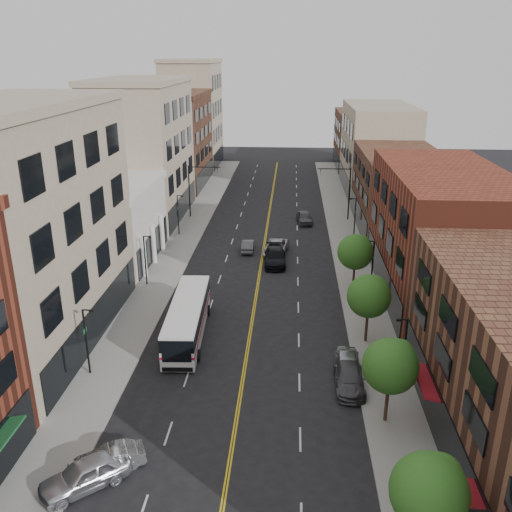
% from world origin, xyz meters
% --- Properties ---
extents(ground, '(220.00, 220.00, 0.00)m').
position_xyz_m(ground, '(0.00, 0.00, 0.00)').
color(ground, black).
rests_on(ground, ground).
extents(sidewalk_left, '(4.00, 110.00, 0.15)m').
position_xyz_m(sidewalk_left, '(-10.00, 35.00, 0.07)').
color(sidewalk_left, gray).
rests_on(sidewalk_left, ground).
extents(sidewalk_right, '(4.00, 110.00, 0.15)m').
position_xyz_m(sidewalk_right, '(10.00, 35.00, 0.07)').
color(sidewalk_right, gray).
rests_on(sidewalk_right, ground).
extents(bldg_l_tanoffice, '(10.00, 22.00, 18.00)m').
position_xyz_m(bldg_l_tanoffice, '(-17.00, 13.00, 9.00)').
color(bldg_l_tanoffice, tan).
rests_on(bldg_l_tanoffice, ground).
extents(bldg_l_white, '(10.00, 14.00, 8.00)m').
position_xyz_m(bldg_l_white, '(-17.00, 31.00, 4.00)').
color(bldg_l_white, silver).
rests_on(bldg_l_white, ground).
extents(bldg_l_far_a, '(10.00, 20.00, 18.00)m').
position_xyz_m(bldg_l_far_a, '(-17.00, 48.00, 9.00)').
color(bldg_l_far_a, tan).
rests_on(bldg_l_far_a, ground).
extents(bldg_l_far_b, '(10.00, 20.00, 15.00)m').
position_xyz_m(bldg_l_far_b, '(-17.00, 68.00, 7.50)').
color(bldg_l_far_b, brown).
rests_on(bldg_l_far_b, ground).
extents(bldg_l_far_c, '(10.00, 16.00, 20.00)m').
position_xyz_m(bldg_l_far_c, '(-17.00, 86.00, 10.00)').
color(bldg_l_far_c, tan).
rests_on(bldg_l_far_c, ground).
extents(bldg_r_mid, '(10.00, 22.00, 12.00)m').
position_xyz_m(bldg_r_mid, '(17.00, 24.00, 6.00)').
color(bldg_r_mid, maroon).
rests_on(bldg_r_mid, ground).
extents(bldg_r_far_a, '(10.00, 20.00, 10.00)m').
position_xyz_m(bldg_r_far_a, '(17.00, 45.00, 5.00)').
color(bldg_r_far_a, brown).
rests_on(bldg_r_far_a, ground).
extents(bldg_r_far_b, '(10.00, 22.00, 14.00)m').
position_xyz_m(bldg_r_far_b, '(17.00, 66.00, 7.00)').
color(bldg_r_far_b, tan).
rests_on(bldg_r_far_b, ground).
extents(bldg_r_far_c, '(10.00, 18.00, 11.00)m').
position_xyz_m(bldg_r_far_c, '(17.00, 86.00, 5.50)').
color(bldg_r_far_c, brown).
rests_on(bldg_r_far_c, ground).
extents(tree_r_0, '(3.40, 3.40, 5.59)m').
position_xyz_m(tree_r_0, '(9.39, -5.93, 4.13)').
color(tree_r_0, black).
rests_on(tree_r_0, sidewalk_right).
extents(tree_r_1, '(3.40, 3.40, 5.59)m').
position_xyz_m(tree_r_1, '(9.39, 4.07, 4.13)').
color(tree_r_1, black).
rests_on(tree_r_1, sidewalk_right).
extents(tree_r_2, '(3.40, 3.40, 5.59)m').
position_xyz_m(tree_r_2, '(9.39, 14.07, 4.13)').
color(tree_r_2, black).
rests_on(tree_r_2, sidewalk_right).
extents(tree_r_3, '(3.40, 3.40, 5.59)m').
position_xyz_m(tree_r_3, '(9.39, 24.07, 4.13)').
color(tree_r_3, black).
rests_on(tree_r_3, sidewalk_right).
extents(lamp_l_1, '(0.81, 0.55, 5.05)m').
position_xyz_m(lamp_l_1, '(-10.95, 8.00, 2.97)').
color(lamp_l_1, black).
rests_on(lamp_l_1, sidewalk_left).
extents(lamp_l_2, '(0.81, 0.55, 5.05)m').
position_xyz_m(lamp_l_2, '(-10.95, 24.00, 2.97)').
color(lamp_l_2, black).
rests_on(lamp_l_2, sidewalk_left).
extents(lamp_l_3, '(0.81, 0.55, 5.05)m').
position_xyz_m(lamp_l_3, '(-10.95, 40.00, 2.97)').
color(lamp_l_3, black).
rests_on(lamp_l_3, sidewalk_left).
extents(lamp_r_1, '(0.81, 0.55, 5.05)m').
position_xyz_m(lamp_r_1, '(10.95, 8.00, 2.97)').
color(lamp_r_1, black).
rests_on(lamp_r_1, sidewalk_right).
extents(lamp_r_2, '(0.81, 0.55, 5.05)m').
position_xyz_m(lamp_r_2, '(10.95, 24.00, 2.97)').
color(lamp_r_2, black).
rests_on(lamp_r_2, sidewalk_right).
extents(lamp_r_3, '(0.81, 0.55, 5.05)m').
position_xyz_m(lamp_r_3, '(10.95, 40.00, 2.97)').
color(lamp_r_3, black).
rests_on(lamp_r_3, sidewalk_right).
extents(signal_mast_left, '(4.49, 0.18, 7.20)m').
position_xyz_m(signal_mast_left, '(-10.27, 48.00, 4.65)').
color(signal_mast_left, black).
rests_on(signal_mast_left, sidewalk_left).
extents(signal_mast_right, '(4.49, 0.18, 7.20)m').
position_xyz_m(signal_mast_right, '(10.27, 48.00, 4.65)').
color(signal_mast_right, black).
rests_on(signal_mast_right, sidewalk_right).
extents(city_bus, '(3.22, 11.61, 2.96)m').
position_xyz_m(city_bus, '(-5.01, 14.10, 1.72)').
color(city_bus, silver).
rests_on(city_bus, ground).
extents(car_angle_a, '(4.91, 4.53, 1.63)m').
position_xyz_m(car_angle_a, '(-7.40, -2.53, 0.81)').
color(car_angle_a, '#B7B9C0').
rests_on(car_angle_a, ground).
extents(car_angle_b, '(4.09, 2.92, 1.28)m').
position_xyz_m(car_angle_b, '(-6.57, -1.12, 0.64)').
color(car_angle_b, '#9B9FA2').
rests_on(car_angle_b, ground).
extents(car_parked_mid, '(2.03, 4.93, 1.43)m').
position_xyz_m(car_parked_mid, '(7.40, 7.73, 0.71)').
color(car_parked_mid, '#424246').
rests_on(car_parked_mid, ground).
extents(car_parked_far, '(2.05, 4.52, 1.51)m').
position_xyz_m(car_parked_far, '(7.40, 9.22, 0.75)').
color(car_parked_far, '#B2B4BA').
rests_on(car_parked_far, ground).
extents(car_lane_behind, '(1.47, 3.96, 1.29)m').
position_xyz_m(car_lane_behind, '(-1.80, 34.74, 0.65)').
color(car_lane_behind, '#4C4C52').
rests_on(car_lane_behind, ground).
extents(car_lane_a, '(2.54, 5.76, 1.64)m').
position_xyz_m(car_lane_a, '(1.50, 30.74, 0.82)').
color(car_lane_a, black).
rests_on(car_lane_a, ground).
extents(car_lane_b, '(3.14, 5.60, 1.48)m').
position_xyz_m(car_lane_b, '(1.50, 34.00, 0.74)').
color(car_lane_b, '#B4B5BC').
rests_on(car_lane_b, ground).
extents(car_lane_c, '(2.40, 4.76, 1.56)m').
position_xyz_m(car_lane_c, '(4.94, 46.34, 0.78)').
color(car_lane_c, '#434246').
rests_on(car_lane_c, ground).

